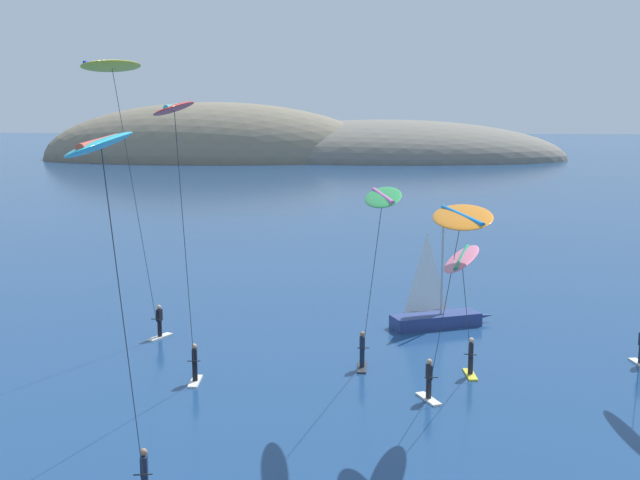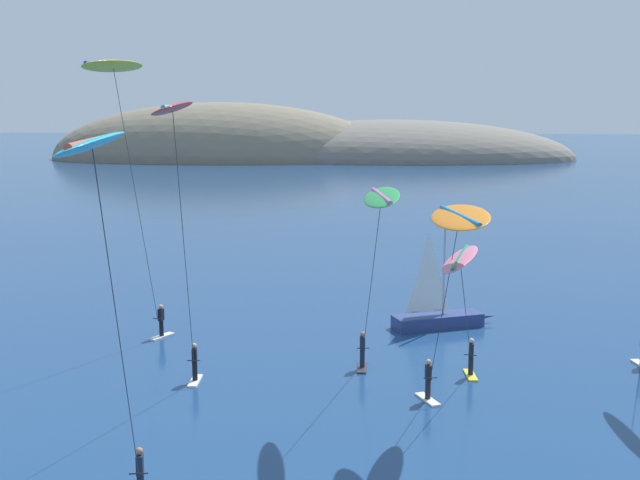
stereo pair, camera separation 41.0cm
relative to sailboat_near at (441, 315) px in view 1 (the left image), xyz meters
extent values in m
ellipsoid|color=#7A705B|center=(-35.79, 124.54, -0.64)|extent=(71.96, 29.69, 23.72)
ellipsoid|color=slate|center=(-0.22, 128.05, -0.64)|extent=(76.07, 34.44, 16.53)
ellipsoid|color=#6B6656|center=(-23.57, 139.07, -0.64)|extent=(73.51, 52.93, 12.95)
cube|color=navy|center=(-0.28, -0.11, -0.29)|extent=(4.98, 3.08, 0.70)
cone|color=navy|center=(1.94, 0.78, -0.29)|extent=(2.25, 1.42, 0.67)
cylinder|color=#B2B2B7|center=(0.00, 0.00, 2.56)|extent=(0.12, 0.12, 5.00)
pyramid|color=white|center=(-0.84, -0.34, 2.38)|extent=(1.70, 0.74, 4.25)
cylinder|color=#A5A5AD|center=(-0.84, -0.34, 0.31)|extent=(1.70, 0.74, 0.08)
cube|color=#192338|center=(-10.53, -19.68, 0.54)|extent=(0.25, 0.37, 0.60)
sphere|color=#9E7051|center=(-10.53, -19.68, 0.96)|extent=(0.22, 0.22, 0.22)
cylinder|color=black|center=(-10.47, -20.03, 0.42)|extent=(0.55, 0.13, 0.04)
ellipsoid|color=#23B2C6|center=(-9.67, -24.80, 10.24)|extent=(2.08, 5.28, 0.63)
cylinder|color=#DB4C38|center=(-9.67, -24.80, 10.29)|extent=(0.97, 4.85, 0.16)
cylinder|color=#333338|center=(-10.07, -22.41, 5.28)|extent=(0.83, 4.80, 9.73)
cube|color=silver|center=(-14.39, -2.93, -0.60)|extent=(1.06, 1.51, 0.08)
cylinder|color=black|center=(-14.39, -2.93, -0.16)|extent=(0.22, 0.22, 0.80)
cube|color=black|center=(-14.39, -2.93, 0.54)|extent=(0.28, 0.38, 0.60)
sphere|color=tan|center=(-14.39, -2.93, 0.96)|extent=(0.22, 0.22, 0.22)
cylinder|color=black|center=(-14.48, -3.27, 0.42)|extent=(0.54, 0.17, 0.04)
ellipsoid|color=yellow|center=(-15.21, -6.26, 12.68)|extent=(2.42, 4.68, 0.64)
cylinder|color=#1432E0|center=(-15.21, -6.26, 12.73)|extent=(1.17, 4.17, 0.16)
cylinder|color=#333338|center=(-14.84, -4.76, 6.50)|extent=(0.76, 3.02, 12.17)
cube|color=yellow|center=(0.57, -7.77, -0.60)|extent=(0.49, 1.52, 0.08)
cylinder|color=black|center=(0.57, -7.77, -0.16)|extent=(0.22, 0.22, 0.80)
cube|color=black|center=(0.57, -7.77, 0.54)|extent=(0.27, 0.37, 0.60)
sphere|color=beige|center=(0.57, -7.77, 0.96)|extent=(0.22, 0.22, 0.22)
cylinder|color=black|center=(0.50, -8.11, 0.42)|extent=(0.55, 0.15, 0.04)
ellipsoid|color=pink|center=(-0.65, -13.53, 5.68)|extent=(2.18, 4.93, 0.67)
cylinder|color=#14895B|center=(-0.65, -13.53, 5.73)|extent=(1.09, 4.47, 0.16)
cylinder|color=#333338|center=(-0.08, -10.82, 3.00)|extent=(1.17, 5.44, 5.18)
cube|color=#2D2D33|center=(-4.15, -7.09, -0.60)|extent=(0.43, 1.51, 0.08)
cylinder|color=#192338|center=(-4.15, -7.09, -0.16)|extent=(0.22, 0.22, 0.80)
cube|color=#192338|center=(-4.15, -7.09, 0.54)|extent=(0.25, 0.36, 0.60)
sphere|color=#9E7051|center=(-4.15, -7.09, 0.96)|extent=(0.22, 0.22, 0.22)
cylinder|color=black|center=(-4.11, -7.44, 0.42)|extent=(0.55, 0.12, 0.04)
ellipsoid|color=green|center=(-3.44, -12.14, 7.68)|extent=(1.86, 4.72, 0.73)
cylinder|color=#D660B7|center=(-3.44, -12.14, 7.73)|extent=(0.77, 4.35, 0.16)
cylinder|color=#333338|center=(-3.77, -9.79, 4.00)|extent=(0.69, 4.72, 7.17)
cube|color=silver|center=(-11.24, -9.31, -0.60)|extent=(0.45, 1.51, 0.08)
cylinder|color=black|center=(-11.24, -9.31, -0.16)|extent=(0.22, 0.22, 0.80)
cube|color=black|center=(-11.24, -9.31, 0.54)|extent=(0.24, 0.36, 0.60)
sphere|color=tan|center=(-11.24, -9.31, 0.96)|extent=(0.22, 0.22, 0.22)
cylinder|color=black|center=(-11.20, -9.66, 0.42)|extent=(0.55, 0.10, 0.04)
ellipsoid|color=red|center=(-10.70, -13.83, 10.90)|extent=(1.93, 4.96, 0.64)
cylinder|color=#23D6DB|center=(-10.70, -13.83, 10.95)|extent=(0.70, 4.58, 0.16)
cylinder|color=#333338|center=(-10.95, -11.74, 5.61)|extent=(0.52, 4.20, 10.39)
cube|color=silver|center=(-1.48, -10.80, -0.60)|extent=(0.99, 1.53, 0.08)
cylinder|color=black|center=(-1.48, -10.80, -0.16)|extent=(0.22, 0.22, 0.80)
cube|color=black|center=(-1.48, -10.80, 0.54)|extent=(0.26, 0.37, 0.60)
sphere|color=tan|center=(-1.48, -10.80, 0.96)|extent=(0.22, 0.22, 0.22)
cylinder|color=black|center=(-1.41, -11.14, 0.42)|extent=(0.55, 0.14, 0.04)
ellipsoid|color=orange|center=(-0.81, -14.30, 7.27)|extent=(2.46, 4.91, 0.75)
cylinder|color=#0F7FE5|center=(-0.81, -14.30, 7.32)|extent=(1.00, 4.40, 0.16)
cylinder|color=#333338|center=(-1.11, -12.72, 3.80)|extent=(0.63, 3.18, 6.76)
cube|color=silver|center=(8.48, -5.83, -0.60)|extent=(0.65, 1.55, 0.08)
camera|label=1|loc=(-4.08, -41.52, 11.10)|focal=45.00mm
camera|label=2|loc=(-3.67, -41.49, 11.10)|focal=45.00mm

